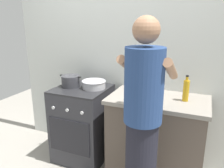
{
  "coord_description": "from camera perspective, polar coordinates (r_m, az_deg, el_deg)",
  "views": [
    {
      "loc": [
        0.95,
        -2.01,
        1.67
      ],
      "look_at": [
        0.05,
        0.12,
        1.0
      ],
      "focal_mm": 35.95,
      "sensor_mm": 36.0,
      "label": 1
    }
  ],
  "objects": [
    {
      "name": "stove_range",
      "position": [
        2.8,
        -7.45,
        -9.82
      ],
      "size": [
        0.6,
        0.62,
        0.9
      ],
      "color": "#2D2D33",
      "rests_on": "ground"
    },
    {
      "name": "person",
      "position": [
        1.83,
        7.75,
        -10.39
      ],
      "size": [
        0.41,
        0.5,
        1.7
      ],
      "color": "black",
      "rests_on": "ground"
    },
    {
      "name": "oil_bottle",
      "position": [
        2.29,
        18.3,
        -1.5
      ],
      "size": [
        0.06,
        0.06,
        0.26
      ],
      "color": "gold",
      "rests_on": "countertop"
    },
    {
      "name": "back_wall",
      "position": [
        2.66,
        6.22,
        6.95
      ],
      "size": [
        3.2,
        0.1,
        2.5
      ],
      "color": "silver",
      "rests_on": "ground"
    },
    {
      "name": "countertop",
      "position": [
        2.52,
        11.12,
        -13.15
      ],
      "size": [
        1.0,
        0.6,
        0.9
      ],
      "color": "brown",
      "rests_on": "ground"
    },
    {
      "name": "utensil_crock",
      "position": [
        2.53,
        8.21,
        0.53
      ],
      "size": [
        0.1,
        0.1,
        0.33
      ],
      "color": "silver",
      "rests_on": "countertop"
    },
    {
      "name": "pot",
      "position": [
        2.69,
        -10.46,
        0.71
      ],
      "size": [
        0.28,
        0.21,
        0.13
      ],
      "color": "#38383D",
      "rests_on": "stove_range"
    },
    {
      "name": "mixing_bowl",
      "position": [
        2.6,
        -4.64,
        -0.0
      ],
      "size": [
        0.28,
        0.28,
        0.09
      ],
      "color": "#B7B7BC",
      "rests_on": "stove_range"
    },
    {
      "name": "spice_bottle",
      "position": [
        2.29,
        11.58,
        -2.81
      ],
      "size": [
        0.04,
        0.04,
        0.08
      ],
      "color": "silver",
      "rests_on": "countertop"
    }
  ]
}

